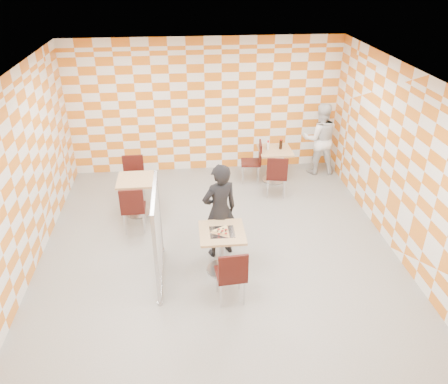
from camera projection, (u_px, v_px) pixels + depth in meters
The scene contains 15 objects.
room_shell at pixel (216, 163), 7.10m from camera, with size 7.00×7.00×7.00m.
main_table at pixel (222, 244), 6.82m from camera, with size 0.70×0.70×0.75m.
second_table at pixel (275, 160), 9.58m from camera, with size 0.70×0.70×0.75m.
empty_table at pixel (137, 190), 8.37m from camera, with size 0.70×0.70×0.75m.
chair_main_front at pixel (232, 273), 6.16m from camera, with size 0.45×0.46×0.92m.
chair_second_front at pixel (277, 173), 8.92m from camera, with size 0.49×0.50×0.92m.
chair_second_side at pixel (255, 159), 9.55m from camera, with size 0.47×0.46×0.92m.
chair_empty_near at pixel (133, 206), 7.77m from camera, with size 0.43×0.44×0.92m.
chair_empty_far at pixel (134, 175), 8.87m from camera, with size 0.43×0.44×0.92m.
partition at pixel (158, 235), 6.56m from camera, with size 0.08×1.38×1.55m.
man_dark at pixel (220, 211), 7.08m from camera, with size 0.61×0.40×1.66m, color black.
man_white at pixel (320, 139), 9.83m from camera, with size 0.80×0.62×1.65m, color white.
pizza_on_foil at pixel (222, 231), 6.68m from camera, with size 0.40×0.40×0.04m.
sport_bottle at pixel (268, 145), 9.45m from camera, with size 0.06×0.06×0.20m.
soda_bottle at pixel (281, 145), 9.45m from camera, with size 0.07×0.07×0.23m.
Camera 1 is at (-0.50, -5.88, 4.53)m, focal length 35.00 mm.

